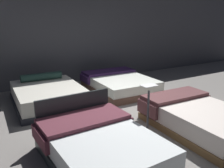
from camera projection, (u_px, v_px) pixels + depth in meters
ground_plane at (117, 117)px, 5.40m from camera, size 18.00×18.00×0.02m
showroom_back_wall at (63, 30)px, 7.64m from camera, size 18.00×0.06×3.50m
bed_0 at (100, 146)px, 3.71m from camera, size 1.60×2.07×0.82m
bed_1 at (199, 118)px, 4.76m from camera, size 1.58×2.19×0.53m
bed_2 at (48, 95)px, 6.09m from camera, size 1.72×2.13×0.68m
bed_3 at (119, 84)px, 7.21m from camera, size 1.76×2.20×0.49m
price_sign at (148, 117)px, 4.42m from camera, size 0.28×0.24×0.99m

